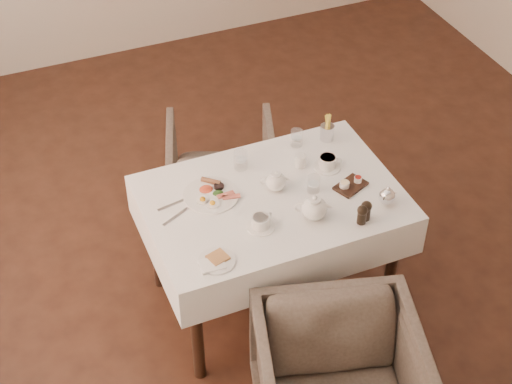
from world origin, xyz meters
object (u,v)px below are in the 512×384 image
Objects in this scene: armchair_far at (222,171)px; breakfast_plate at (211,194)px; table at (272,214)px; teapot_centre at (276,180)px.

armchair_far is 0.88m from breakfast_plate.
teapot_centre reaches higher than table.
breakfast_plate is at bearing 84.68° from armchair_far.
teapot_centre reaches higher than breakfast_plate.
teapot_centre is at bearing 109.74° from armchair_far.
table is 0.19m from teapot_centre.
table is 0.87m from armchair_far.
teapot_centre is (0.04, 0.05, 0.18)m from table.
teapot_centre is (0.02, -0.76, 0.51)m from armchair_far.
armchair_far is 4.48× the size of teapot_centre.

